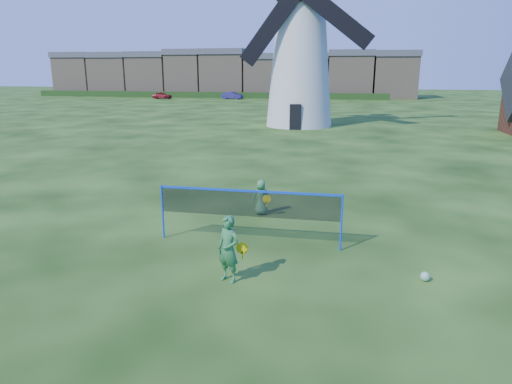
{
  "coord_description": "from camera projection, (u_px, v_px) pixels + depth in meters",
  "views": [
    {
      "loc": [
        2.51,
        -11.19,
        4.68
      ],
      "look_at": [
        0.2,
        0.5,
        1.5
      ],
      "focal_mm": 32.2,
      "sensor_mm": 36.0,
      "label": 1
    }
  ],
  "objects": [
    {
      "name": "hedge",
      "position": [
        203.0,
        95.0,
        78.83
      ],
      "size": [
        62.0,
        0.8,
        1.0
      ],
      "primitive_type": "cube",
      "color": "#193814",
      "rests_on": "ground"
    },
    {
      "name": "player_girl",
      "position": [
        229.0,
        249.0,
        10.31
      ],
      "size": [
        0.75,
        0.57,
        1.55
      ],
      "rotation": [
        0.0,
        0.0,
        -0.42
      ],
      "color": "#317C41",
      "rests_on": "ground"
    },
    {
      "name": "player_boy",
      "position": [
        261.0,
        197.0,
        15.2
      ],
      "size": [
        0.69,
        0.52,
        1.18
      ],
      "rotation": [
        0.0,
        0.0,
        3.42
      ],
      "color": "#438B4F",
      "rests_on": "ground"
    },
    {
      "name": "ground",
      "position": [
        245.0,
        250.0,
        12.28
      ],
      "size": [
        220.0,
        220.0,
        0.0
      ],
      "primitive_type": "plane",
      "color": "black",
      "rests_on": "ground"
    },
    {
      "name": "terraced_houses",
      "position": [
        226.0,
        74.0,
        83.14
      ],
      "size": [
        65.84,
        8.4,
        8.24
      ],
      "color": "tan",
      "rests_on": "ground"
    },
    {
      "name": "windmill",
      "position": [
        300.0,
        55.0,
        37.99
      ],
      "size": [
        11.72,
        5.57,
        16.62
      ],
      "color": "silver",
      "rests_on": "ground"
    },
    {
      "name": "car_left",
      "position": [
        162.0,
        95.0,
        76.32
      ],
      "size": [
        3.27,
        1.38,
        1.1
      ],
      "primitive_type": "imported",
      "rotation": [
        0.0,
        0.0,
        1.6
      ],
      "color": "maroon",
      "rests_on": "ground"
    },
    {
      "name": "badminton_net",
      "position": [
        249.0,
        205.0,
        12.46
      ],
      "size": [
        5.05,
        0.05,
        1.55
      ],
      "color": "blue",
      "rests_on": "ground"
    },
    {
      "name": "play_ball",
      "position": [
        425.0,
        276.0,
        10.48
      ],
      "size": [
        0.22,
        0.22,
        0.22
      ],
      "primitive_type": "sphere",
      "color": "green",
      "rests_on": "ground"
    },
    {
      "name": "car_right",
      "position": [
        232.0,
        96.0,
        75.41
      ],
      "size": [
        3.66,
        1.74,
        1.16
      ],
      "primitive_type": "imported",
      "rotation": [
        0.0,
        0.0,
        1.42
      ],
      "color": "navy",
      "rests_on": "ground"
    }
  ]
}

